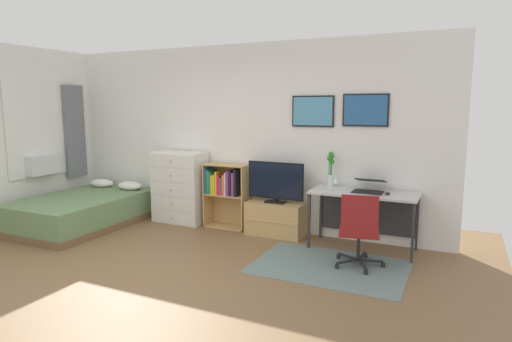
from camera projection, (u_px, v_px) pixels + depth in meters
ground_plane at (133, 282)px, 4.51m from camera, size 7.20×7.20×0.00m
wall_back_with_posters at (241, 137)px, 6.47m from camera, size 6.12×0.09×2.70m
area_rug at (329, 266)px, 4.93m from camera, size 1.70×1.20×0.01m
bed at (82, 210)px, 6.61m from camera, size 1.41×2.05×0.58m
dresser at (180, 187)px, 6.74m from camera, size 0.81×0.46×1.11m
bookshelf at (225, 189)px, 6.46m from camera, size 0.67×0.30×0.96m
tv_stand at (276, 219)px, 6.11m from camera, size 0.81×0.41×0.47m
television at (275, 183)px, 6.02m from camera, size 0.82×0.16×0.57m
desk at (365, 202)px, 5.53m from camera, size 1.32×0.57×0.74m
office_chair at (359, 229)px, 4.82m from camera, size 0.58×0.57×0.86m
laptop at (369, 186)px, 5.47m from camera, size 0.38×0.41×0.16m
computer_mouse at (388, 193)px, 5.27m from camera, size 0.06×0.10×0.03m
bamboo_vase at (331, 169)px, 5.77m from camera, size 0.10×0.09×0.47m
wine_glass at (336, 181)px, 5.49m from camera, size 0.07×0.07×0.18m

